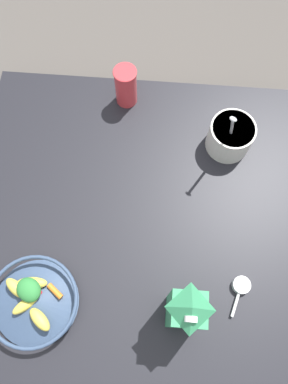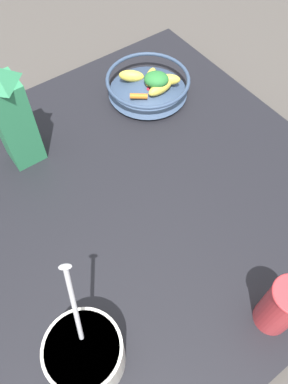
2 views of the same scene
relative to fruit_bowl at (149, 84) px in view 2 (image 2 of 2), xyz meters
The scene contains 6 objects.
ground_plane 0.35m from the fruit_bowl, 47.74° to the left, with size 6.00×6.00×0.00m, color #4C4742.
countertop 0.35m from the fruit_bowl, 47.74° to the left, with size 0.95×0.95×0.05m.
fruit_bowl is the anchor object (origin of this frame).
milk_carton 0.39m from the fruit_bowl, ahead, with size 0.08×0.08×0.27m.
yogurt_tub 0.72m from the fruit_bowl, 45.34° to the left, with size 0.13×0.14×0.26m.
drinking_cup 0.67m from the fruit_bowl, 74.49° to the left, with size 0.07×0.07×0.14m.
Camera 2 is at (0.27, 0.42, 0.78)m, focal length 35.00 mm.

